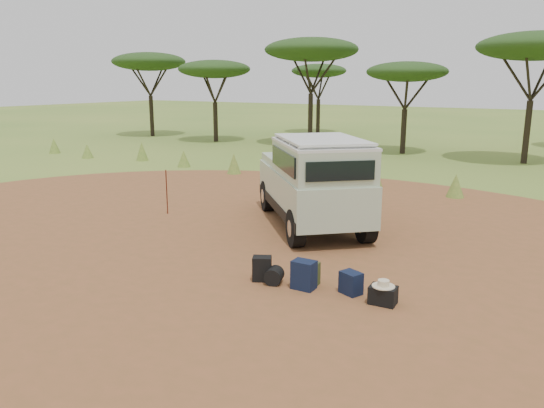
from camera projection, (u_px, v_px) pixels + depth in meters
The scene contains 13 objects.
ground at pixel (236, 249), 12.30m from camera, with size 140.00×140.00×0.00m, color #597F2D.
dirt_clearing at pixel (236, 249), 12.30m from camera, with size 23.00×23.00×0.01m, color brown.
grass_fringe at pixel (376, 176), 19.34m from camera, with size 36.60×1.60×0.90m.
acacia_treeline at pixel (470, 59), 27.24m from camera, with size 46.70×13.20×6.26m.
safari_vehicle at pixel (313, 183), 13.95m from camera, with size 4.80×4.98×2.44m.
walking_staff at pixel (167, 192), 15.24m from camera, with size 0.03×0.03×1.39m, color maroon.
backpack_black at pixel (262, 269), 10.30m from camera, with size 0.36×0.26×0.49m, color black.
backpack_navy at pixel (304, 275), 9.88m from camera, with size 0.42×0.30×0.55m, color #101934.
backpack_olive at pixel (311, 274), 10.10m from camera, with size 0.32×0.23×0.45m, color #32411E.
duffel_navy at pixel (351, 283), 9.67m from camera, with size 0.38×0.28×0.42m, color #101934.
hard_case at pixel (383, 295), 9.23m from camera, with size 0.46×0.33×0.33m, color black.
stuff_sack at pixel (274, 276), 10.15m from camera, with size 0.33×0.33×0.33m, color black.
safari_hat at pixel (383, 284), 9.19m from camera, with size 0.40×0.40×0.12m.
Camera 1 is at (6.85, -9.57, 3.81)m, focal length 35.00 mm.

